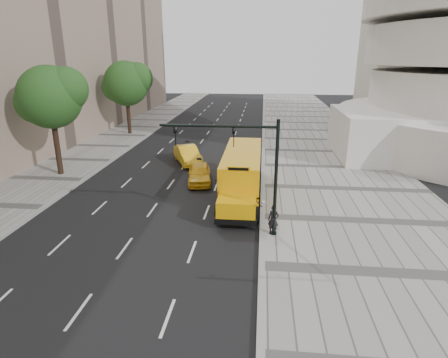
# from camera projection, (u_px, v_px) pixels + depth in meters

# --- Properties ---
(ground) EXTENTS (140.00, 140.00, 0.00)m
(ground) POSITION_uv_depth(u_px,v_px,m) (184.00, 185.00, 28.48)
(ground) COLOR black
(ground) RESTS_ON ground
(sidewalk_museum) EXTENTS (12.00, 140.00, 0.15)m
(sidewalk_museum) POSITION_uv_depth(u_px,v_px,m) (345.00, 189.00, 27.29)
(sidewalk_museum) COLOR gray
(sidewalk_museum) RESTS_ON ground
(sidewalk_far) EXTENTS (6.00, 140.00, 0.15)m
(sidewalk_far) POSITION_uv_depth(u_px,v_px,m) (47.00, 179.00, 29.53)
(sidewalk_far) COLOR gray
(sidewalk_far) RESTS_ON ground
(curb_museum) EXTENTS (0.30, 140.00, 0.15)m
(curb_museum) POSITION_uv_depth(u_px,v_px,m) (263.00, 186.00, 27.88)
(curb_museum) COLOR gray
(curb_museum) RESTS_ON ground
(curb_far) EXTENTS (0.30, 140.00, 0.15)m
(curb_far) POSITION_uv_depth(u_px,v_px,m) (83.00, 180.00, 29.24)
(curb_far) COLOR gray
(curb_far) RESTS_ON ground
(tree_b) EXTENTS (5.43, 4.82, 8.72)m
(tree_b) POSITION_uv_depth(u_px,v_px,m) (51.00, 97.00, 28.70)
(tree_b) COLOR black
(tree_b) RESTS_ON ground
(tree_c) EXTENTS (5.94, 5.28, 8.79)m
(tree_c) POSITION_uv_depth(u_px,v_px,m) (127.00, 83.00, 44.48)
(tree_c) COLOR black
(tree_c) RESTS_ON ground
(school_bus) EXTENTS (2.96, 11.56, 3.19)m
(school_bus) POSITION_uv_depth(u_px,v_px,m) (242.00, 169.00, 26.22)
(school_bus) COLOR #DE9A06
(school_bus) RESTS_ON ground
(taxi_near) EXTENTS (2.39, 4.50, 1.46)m
(taxi_near) POSITION_uv_depth(u_px,v_px,m) (199.00, 173.00, 28.80)
(taxi_near) COLOR yellow
(taxi_near) RESTS_ON ground
(taxi_far) EXTENTS (3.52, 5.04, 1.58)m
(taxi_far) POSITION_uv_depth(u_px,v_px,m) (188.00, 155.00, 33.92)
(taxi_far) COLOR yellow
(taxi_far) RESTS_ON ground
(pedestrian) EXTENTS (0.68, 0.54, 1.64)m
(pedestrian) POSITION_uv_depth(u_px,v_px,m) (273.00, 220.00, 20.12)
(pedestrian) COLOR black
(pedestrian) RESTS_ON sidewalk_museum
(traffic_signal) EXTENTS (6.18, 0.36, 6.40)m
(traffic_signal) POSITION_uv_depth(u_px,v_px,m) (249.00, 163.00, 19.23)
(traffic_signal) COLOR black
(traffic_signal) RESTS_ON ground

